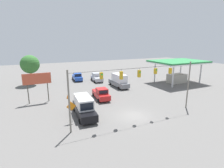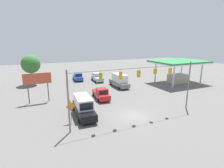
{
  "view_description": "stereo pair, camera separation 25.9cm",
  "coord_description": "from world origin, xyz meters",
  "views": [
    {
      "loc": [
        12.87,
        19.66,
        10.38
      ],
      "look_at": [
        0.33,
        -6.78,
        3.2
      ],
      "focal_mm": 28.0,
      "sensor_mm": 36.0,
      "label": 1
    },
    {
      "loc": [
        12.63,
        19.77,
        10.38
      ],
      "look_at": [
        0.33,
        -6.78,
        3.2
      ],
      "focal_mm": 28.0,
      "sensor_mm": 36.0,
      "label": 2
    }
  ],
  "objects": [
    {
      "name": "ground_plane",
      "position": [
        0.0,
        0.0,
        0.0
      ],
      "size": [
        140.0,
        140.0,
        0.0
      ],
      "primitive_type": "plane",
      "color": "#605E5B"
    },
    {
      "name": "overhead_signal_span",
      "position": [
        0.04,
        0.84,
        4.96
      ],
      "size": [
        18.76,
        0.38,
        7.41
      ],
      "color": "slate",
      "rests_on": "ground_plane"
    },
    {
      "name": "box_truck_black_parked_shoulder",
      "position": [
        6.48,
        -3.16,
        1.37
      ],
      "size": [
        2.81,
        6.99,
        2.77
      ],
      "color": "black",
      "rests_on": "ground_plane"
    },
    {
      "name": "pickup_truck_silver_oncoming_deep",
      "position": [
        -3.0,
        -23.42,
        0.98
      ],
      "size": [
        2.63,
        5.75,
        2.12
      ],
      "color": "#A8AAB2",
      "rests_on": "ground_plane"
    },
    {
      "name": "box_truck_grey_oncoming_far",
      "position": [
        -5.51,
        -15.32,
        1.5
      ],
      "size": [
        2.38,
        6.82,
        3.07
      ],
      "color": "slate",
      "rests_on": "ground_plane"
    },
    {
      "name": "pickup_truck_red_withflow_mid",
      "position": [
        1.47,
        -9.05,
        0.98
      ],
      "size": [
        2.56,
        5.72,
        2.12
      ],
      "color": "red",
      "rests_on": "ground_plane"
    },
    {
      "name": "pickup_truck_blue_withflow_deep",
      "position": [
        1.49,
        -26.31,
        0.98
      ],
      "size": [
        2.56,
        5.44,
        2.12
      ],
      "color": "#234CB2",
      "rests_on": "ground_plane"
    },
    {
      "name": "traffic_cone_nearest",
      "position": [
        7.04,
        -3.48,
        0.37
      ],
      "size": [
        0.43,
        0.43,
        0.74
      ],
      "primitive_type": "cone",
      "color": "orange",
      "rests_on": "ground_plane"
    },
    {
      "name": "traffic_cone_second",
      "position": [
        7.02,
        -6.37,
        0.37
      ],
      "size": [
        0.43,
        0.43,
        0.74
      ],
      "primitive_type": "cone",
      "color": "orange",
      "rests_on": "ground_plane"
    },
    {
      "name": "traffic_cone_third",
      "position": [
        7.28,
        -9.1,
        0.37
      ],
      "size": [
        0.43,
        0.43,
        0.74
      ],
      "primitive_type": "cone",
      "color": "orange",
      "rests_on": "ground_plane"
    },
    {
      "name": "traffic_cone_fourth",
      "position": [
        7.07,
        -11.86,
        0.37
      ],
      "size": [
        0.43,
        0.43,
        0.74
      ],
      "primitive_type": "cone",
      "color": "orange",
      "rests_on": "ground_plane"
    },
    {
      "name": "gas_station",
      "position": [
        -20.93,
        -12.81,
        4.14
      ],
      "size": [
        13.06,
        9.29,
        5.67
      ],
      "color": "#288442",
      "rests_on": "ground_plane"
    },
    {
      "name": "roadside_billboard",
      "position": [
        11.98,
        -11.9,
        3.85
      ],
      "size": [
        4.54,
        0.16,
        5.15
      ],
      "color": "#4C473D",
      "rests_on": "ground_plane"
    },
    {
      "name": "work_zone_sign",
      "position": [
        8.55,
        -1.74,
        1.99
      ],
      "size": [
        1.27,
        0.06,
        2.84
      ],
      "color": "slate",
      "rests_on": "ground_plane"
    },
    {
      "name": "tree_horizon_left",
      "position": [
        12.77,
        -26.44,
        4.98
      ],
      "size": [
        4.38,
        4.38,
        7.21
      ],
      "color": "brown",
      "rests_on": "ground_plane"
    }
  ]
}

